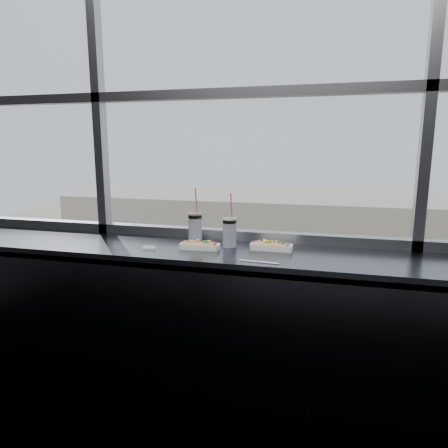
% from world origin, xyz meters
% --- Properties ---
extents(wall_back_lower, '(6.00, 0.00, 6.00)m').
position_xyz_m(wall_back_lower, '(0.00, 1.50, 0.55)').
color(wall_back_lower, black).
rests_on(wall_back_lower, ground).
extents(window_glass, '(6.00, 0.00, 6.00)m').
position_xyz_m(window_glass, '(0.00, 1.52, 2.30)').
color(window_glass, silver).
rests_on(window_glass, ground).
extents(window_mullions, '(6.00, 0.08, 2.40)m').
position_xyz_m(window_mullions, '(0.00, 1.50, 2.30)').
color(window_mullions, gray).
rests_on(window_mullions, ground).
extents(counter, '(6.00, 0.55, 0.06)m').
position_xyz_m(counter, '(0.00, 1.23, 1.07)').
color(counter, '#52565F').
rests_on(counter, ground).
extents(counter_fascia, '(6.00, 0.04, 1.04)m').
position_xyz_m(counter_fascia, '(0.00, 0.97, 0.55)').
color(counter_fascia, '#52565F').
rests_on(counter_fascia, ground).
extents(hotdog_tray_left, '(0.23, 0.09, 0.06)m').
position_xyz_m(hotdog_tray_left, '(-0.21, 1.19, 1.12)').
color(hotdog_tray_left, white).
rests_on(hotdog_tray_left, counter).
extents(hotdog_tray_right, '(0.24, 0.08, 0.06)m').
position_xyz_m(hotdog_tray_right, '(0.20, 1.28, 1.12)').
color(hotdog_tray_right, white).
rests_on(hotdog_tray_right, counter).
extents(soda_cup_left, '(0.09, 0.09, 0.34)m').
position_xyz_m(soda_cup_left, '(-0.30, 1.38, 1.20)').
color(soda_cup_left, white).
rests_on(soda_cup_left, counter).
extents(soda_cup_right, '(0.09, 0.09, 0.32)m').
position_xyz_m(soda_cup_right, '(-0.06, 1.30, 1.19)').
color(soda_cup_right, white).
rests_on(soda_cup_right, counter).
extents(loose_straw, '(0.21, 0.02, 0.01)m').
position_xyz_m(loose_straw, '(0.17, 1.01, 1.10)').
color(loose_straw, white).
rests_on(loose_straw, counter).
extents(wrapper, '(0.09, 0.07, 0.02)m').
position_xyz_m(wrapper, '(-0.49, 1.12, 1.11)').
color(wrapper, silver).
rests_on(wrapper, counter).
extents(plaza_ground, '(120.00, 120.00, 0.00)m').
position_xyz_m(plaza_ground, '(0.00, 45.00, -11.00)').
color(plaza_ground, tan).
rests_on(plaza_ground, ground).
extents(street_asphalt, '(80.00, 10.00, 0.06)m').
position_xyz_m(street_asphalt, '(0.00, 21.50, -10.97)').
color(street_asphalt, black).
rests_on(street_asphalt, plaza_ground).
extents(far_sidewalk, '(80.00, 6.00, 0.04)m').
position_xyz_m(far_sidewalk, '(0.00, 29.50, -10.98)').
color(far_sidewalk, tan).
rests_on(far_sidewalk, plaza_ground).
extents(far_building, '(50.00, 14.00, 8.00)m').
position_xyz_m(far_building, '(0.00, 39.50, -7.00)').
color(far_building, '#B7AA97').
rests_on(far_building, plaza_ground).
extents(car_far_b, '(2.91, 5.90, 1.90)m').
position_xyz_m(car_far_b, '(3.69, 25.50, -9.99)').
color(car_far_b, maroon).
rests_on(car_far_b, street_asphalt).
extents(car_near_a, '(2.51, 5.75, 1.90)m').
position_xyz_m(car_near_a, '(-15.70, 17.50, -9.99)').
color(car_near_a, '#969696').
rests_on(car_near_a, street_asphalt).
extents(car_far_a, '(2.96, 6.68, 2.20)m').
position_xyz_m(car_far_a, '(-10.32, 25.50, -9.84)').
color(car_far_a, '#2D2D2D').
rests_on(car_far_a, street_asphalt).
extents(car_near_c, '(2.89, 6.72, 2.23)m').
position_xyz_m(car_near_c, '(-0.26, 17.50, -9.83)').
color(car_near_c, maroon).
rests_on(car_near_c, street_asphalt).
extents(car_near_b, '(3.43, 7.15, 2.32)m').
position_xyz_m(car_near_b, '(-5.01, 17.50, -9.78)').
color(car_near_b, '#2B2927').
rests_on(car_near_b, street_asphalt).
extents(pedestrian_b, '(0.61, 0.82, 1.84)m').
position_xyz_m(pedestrian_b, '(-0.37, 29.30, -10.04)').
color(pedestrian_b, '#66605B').
rests_on(pedestrian_b, far_sidewalk).
extents(pedestrian_d, '(0.82, 0.62, 1.85)m').
position_xyz_m(pedestrian_d, '(8.46, 28.63, -10.04)').
color(pedestrian_d, '#66605B').
rests_on(pedestrian_d, far_sidewalk).
extents(pedestrian_a, '(0.92, 0.69, 2.06)m').
position_xyz_m(pedestrian_a, '(-4.78, 29.23, -9.93)').
color(pedestrian_a, '#66605B').
rests_on(pedestrian_a, far_sidewalk).
extents(tree_left, '(2.76, 2.76, 4.31)m').
position_xyz_m(tree_left, '(-7.74, 29.50, -8.08)').
color(tree_left, '#47382B').
rests_on(tree_left, far_sidewalk).
extents(tree_center, '(2.91, 2.91, 4.54)m').
position_xyz_m(tree_center, '(0.30, 29.50, -7.92)').
color(tree_center, '#47382B').
rests_on(tree_center, far_sidewalk).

